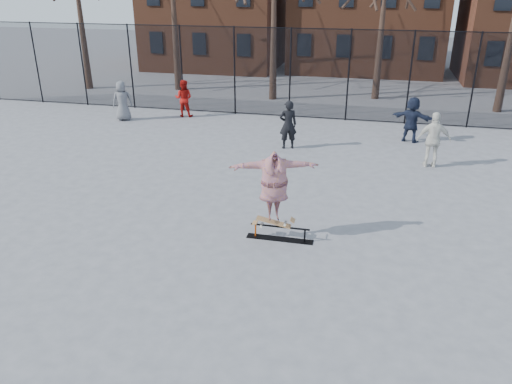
% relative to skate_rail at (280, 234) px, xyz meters
% --- Properties ---
extents(ground, '(100.00, 100.00, 0.00)m').
position_rel_skate_rail_xyz_m(ground, '(-0.38, -1.26, -0.14)').
color(ground, slate).
extents(skate_rail, '(1.67, 0.26, 0.37)m').
position_rel_skate_rail_xyz_m(skate_rail, '(0.00, 0.00, 0.00)').
color(skate_rail, black).
rests_on(skate_rail, ground).
extents(skateboard, '(0.94, 0.22, 0.11)m').
position_rel_skate_rail_xyz_m(skateboard, '(-0.16, 0.00, 0.28)').
color(skateboard, '#97603C').
rests_on(skateboard, skate_rail).
extents(skater, '(2.21, 1.24, 1.74)m').
position_rel_skate_rail_xyz_m(skater, '(-0.16, 0.00, 1.21)').
color(skater, '#383586').
rests_on(skater, skateboard).
extents(bystander_grey, '(1.03, 0.91, 1.77)m').
position_rel_skate_rail_xyz_m(bystander_grey, '(-9.01, 9.48, 0.74)').
color(bystander_grey, slate).
rests_on(bystander_grey, ground).
extents(bystander_black, '(0.78, 0.64, 1.83)m').
position_rel_skate_rail_xyz_m(bystander_black, '(-1.05, 7.17, 0.77)').
color(bystander_black, black).
rests_on(bystander_black, ground).
extents(bystander_red, '(0.87, 0.71, 1.69)m').
position_rel_skate_rail_xyz_m(bystander_red, '(-6.56, 10.74, 0.70)').
color(bystander_red, '#AA130F').
rests_on(bystander_red, ground).
extents(bystander_white, '(1.13, 0.51, 1.90)m').
position_rel_skate_rail_xyz_m(bystander_white, '(4.07, 6.28, 0.81)').
color(bystander_white, silver).
rests_on(bystander_white, ground).
extents(bystander_navy, '(1.73, 1.04, 1.78)m').
position_rel_skate_rail_xyz_m(bystander_navy, '(3.51, 9.10, 0.75)').
color(bystander_navy, '#1B2237').
rests_on(bystander_navy, ground).
extents(fence, '(34.03, 0.07, 4.00)m').
position_rel_skate_rail_xyz_m(fence, '(-0.39, 11.74, 1.91)').
color(fence, black).
rests_on(fence, ground).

